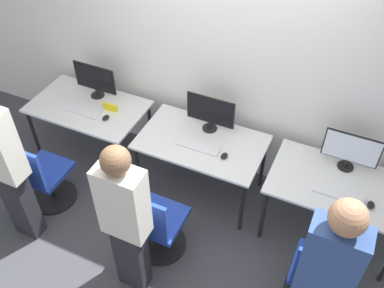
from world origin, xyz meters
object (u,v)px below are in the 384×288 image
object	(u,v)px
office_chair_center	(157,227)
keyboard_right	(338,193)
mouse_right	(371,205)
office_chair_right	(317,279)
monitor_left	(95,80)
mouse_left	(106,118)
person_right	(323,279)
office_chair_left	(43,179)
keyboard_center	(198,146)
person_center	(126,219)
keyboard_left	(82,110)
monitor_right	(351,150)
person_left	(3,161)
mouse_center	(224,156)
monitor_center	(210,112)

from	to	relation	value
office_chair_center	keyboard_right	xyz separation A→B (m)	(1.39, 0.74, 0.36)
mouse_right	office_chair_right	world-z (taller)	office_chair_right
office_chair_right	monitor_left	bearing A→B (deg)	160.30
mouse_left	person_right	world-z (taller)	person_right
office_chair_right	office_chair_left	bearing A→B (deg)	-178.90
mouse_right	office_chair_right	size ratio (longest dim) A/B	0.10
office_chair_left	keyboard_center	bearing A→B (deg)	28.34
mouse_left	person_center	distance (m)	1.47
keyboard_left	person_center	size ratio (longest dim) A/B	0.27
keyboard_left	office_chair_left	bearing A→B (deg)	-92.36
person_center	office_chair_right	xyz separation A→B (m)	(1.46, 0.46, -0.53)
keyboard_left	office_chair_right	world-z (taller)	office_chair_right
mouse_left	office_chair_left	size ratio (longest dim) A/B	0.10
office_chair_center	mouse_right	bearing A→B (deg)	23.35
person_right	office_chair_center	bearing A→B (deg)	169.14
mouse_right	office_chair_right	bearing A→B (deg)	-110.83
monitor_right	person_left	bearing A→B (deg)	-151.70
office_chair_center	monitor_left	bearing A→B (deg)	140.34
person_left	office_chair_center	distance (m)	1.43
monitor_left	keyboard_center	size ratio (longest dim) A/B	1.14
monitor_right	person_center	bearing A→B (deg)	-134.33
person_left	person_center	distance (m)	1.22
office_chair_right	keyboard_right	bearing A→B (deg)	93.06
office_chair_right	mouse_center	bearing A→B (deg)	148.90
monitor_left	person_center	bearing A→B (deg)	-48.97
keyboard_center	keyboard_right	xyz separation A→B (m)	(1.33, -0.03, 0.00)
monitor_left	monitor_right	size ratio (longest dim) A/B	1.00
person_left	office_chair_right	distance (m)	2.77
office_chair_left	monitor_right	distance (m)	2.95
person_left	person_right	xyz separation A→B (m)	(2.68, 0.05, -0.01)
office_chair_center	office_chair_left	bearing A→B (deg)	178.28
mouse_left	mouse_right	bearing A→B (deg)	-0.84
office_chair_left	monitor_left	bearing A→B (deg)	88.34
keyboard_left	keyboard_right	xyz separation A→B (m)	(2.67, -0.02, 0.00)
office_chair_left	person_left	xyz separation A→B (m)	(0.06, -0.37, 0.61)
mouse_center	monitor_right	distance (m)	1.12
monitor_left	person_right	world-z (taller)	person_right
monitor_right	office_chair_right	size ratio (longest dim) A/B	0.56
monitor_center	mouse_center	world-z (taller)	monitor_center
keyboard_left	keyboard_center	bearing A→B (deg)	0.71
mouse_right	keyboard_left	bearing A→B (deg)	179.22
office_chair_center	person_right	world-z (taller)	person_right
keyboard_left	mouse_center	xyz separation A→B (m)	(1.62, -0.01, 0.01)
office_chair_left	mouse_right	world-z (taller)	office_chair_left
keyboard_left	keyboard_right	bearing A→B (deg)	-0.39
mouse_left	person_left	world-z (taller)	person_left
person_left	mouse_right	distance (m)	3.10
person_center	office_chair_right	bearing A→B (deg)	17.40
keyboard_left	keyboard_right	distance (m)	2.67
mouse_left	person_center	world-z (taller)	person_center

